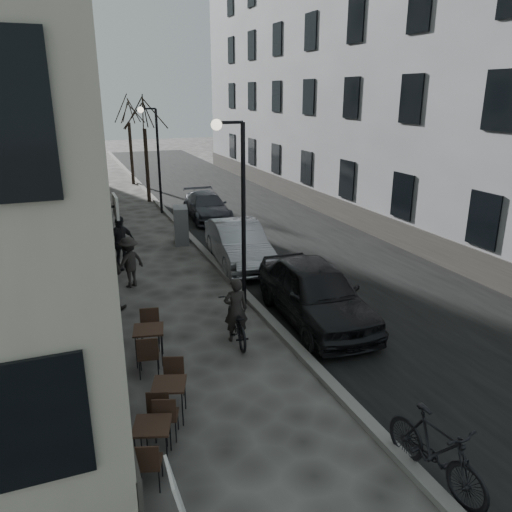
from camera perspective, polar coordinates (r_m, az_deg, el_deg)
ground at (r=9.61m, az=11.69°, el=-18.76°), size 120.00×120.00×0.00m
road at (r=24.49m, az=-0.90°, el=4.69°), size 7.30×60.00×0.00m
kerb at (r=23.49m, az=-9.29°, el=4.01°), size 0.25×60.00×0.12m
building_left at (r=22.98m, az=-27.21°, el=22.05°), size 4.00×35.00×16.00m
building_right at (r=26.84m, az=10.95°, el=22.77°), size 4.00×35.00×16.00m
streetlamp_near at (r=13.29m, az=-2.16°, el=7.08°), size 0.90×0.28×5.09m
streetlamp_far at (r=24.82m, az=-11.54°, el=11.93°), size 0.90×0.28×5.09m
tree_near at (r=27.68m, az=-12.74°, el=15.59°), size 2.40×2.40×5.70m
tree_far at (r=33.62m, az=-14.43°, el=15.85°), size 2.40×2.40×5.70m
bistro_set_a at (r=8.67m, az=-11.68°, el=-19.81°), size 0.81×1.47×0.84m
bistro_set_b at (r=9.57m, az=-9.82°, el=-15.57°), size 0.85×1.51×0.86m
bistro_set_c at (r=11.42m, az=-12.10°, el=-9.53°), size 0.76×1.65×0.94m
sign_board at (r=7.47m, az=-8.47°, el=-26.83°), size 0.41×0.67×1.13m
utility_cabinet at (r=19.90m, az=-8.56°, el=3.49°), size 0.71×1.06×1.47m
bicycle at (r=12.07m, az=-2.31°, el=-7.49°), size 0.86×1.92×0.97m
cyclist_rider at (r=11.94m, az=-2.33°, el=-6.15°), size 0.62×0.45×1.59m
pedestrian_near at (r=14.18m, az=-16.63°, el=-2.29°), size 1.12×1.01×1.88m
pedestrian_mid at (r=15.70m, az=-14.28°, el=-0.68°), size 1.18×1.03×1.58m
pedestrian_far at (r=17.31m, az=-15.23°, el=1.45°), size 1.17×0.87×1.84m
car_near at (r=13.02m, az=6.80°, el=-4.14°), size 2.13×4.79×1.60m
car_mid at (r=17.31m, az=-2.05°, el=1.46°), size 1.94×4.58×1.47m
car_far at (r=23.72m, az=-5.65°, el=5.67°), size 1.93×4.29×1.22m
moped at (r=8.52m, az=19.85°, el=-20.12°), size 0.79×2.00×1.17m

